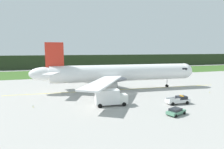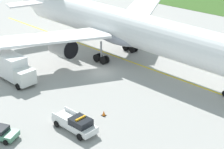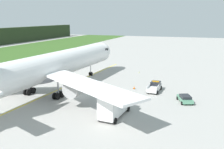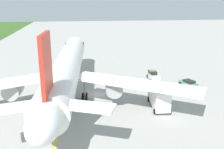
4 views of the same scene
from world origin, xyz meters
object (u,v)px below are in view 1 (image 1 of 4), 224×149
Objects in this scene: catering_truck at (110,97)px; ops_pickup_truck at (179,100)px; staff_car at (176,111)px; apron_cone at (168,98)px; airliner at (119,73)px.

ops_pickup_truck is at bearing -12.11° from catering_truck.
staff_car is 7.01× the size of apron_cone.
catering_truck is (-7.52, -15.61, -3.26)m from airliner.
apron_cone is at bearing 3.58° from catering_truck.
staff_car is (-5.20, -6.23, -0.20)m from ops_pickup_truck.
ops_pickup_truck is 1.26× the size of staff_car.
airliner is 20.98m from ops_pickup_truck.
airliner reaches higher than ops_pickup_truck.
ops_pickup_truck reaches higher than staff_car.
ops_pickup_truck is at bearing -92.24° from apron_cone.
staff_car is at bearing -117.03° from apron_cone.
ops_pickup_truck is 0.76× the size of catering_truck.
catering_truck is (-15.48, 3.32, 1.00)m from ops_pickup_truck.
catering_truck is 1.65× the size of staff_car.
ops_pickup_truck is 15.87m from catering_truck.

